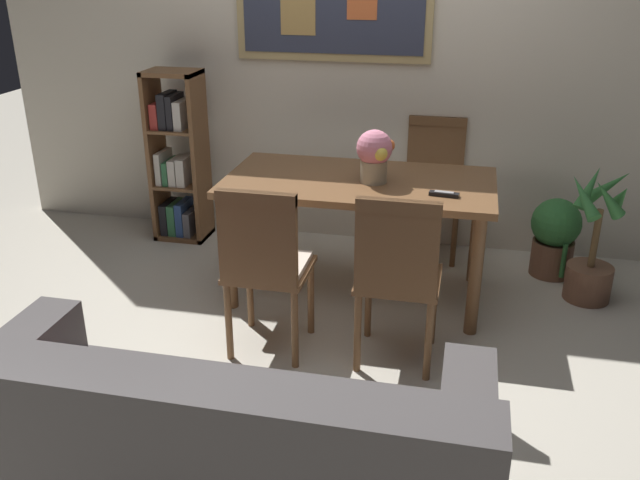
{
  "coord_description": "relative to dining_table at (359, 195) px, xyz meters",
  "views": [
    {
      "loc": [
        0.69,
        -3.13,
        1.91
      ],
      "look_at": [
        0.05,
        -0.25,
        0.65
      ],
      "focal_mm": 38.12,
      "sensor_mm": 36.0,
      "label": 1
    }
  ],
  "objects": [
    {
      "name": "dining_chair_far_right",
      "position": [
        0.38,
        0.76,
        -0.09
      ],
      "size": [
        0.4,
        0.41,
        0.91
      ],
      "color": "brown",
      "rests_on": "ground_plane"
    },
    {
      "name": "tv_remote",
      "position": [
        0.48,
        -0.19,
        0.11
      ],
      "size": [
        0.16,
        0.06,
        0.02
      ],
      "color": "black",
      "rests_on": "dining_table"
    },
    {
      "name": "flower_vase",
      "position": [
        0.09,
        -0.03,
        0.26
      ],
      "size": [
        0.21,
        0.21,
        0.3
      ],
      "color": "tan",
      "rests_on": "dining_table"
    },
    {
      "name": "dining_table",
      "position": [
        0.0,
        0.0,
        0.0
      ],
      "size": [
        1.52,
        0.81,
        0.72
      ],
      "color": "brown",
      "rests_on": "ground_plane"
    },
    {
      "name": "ground_plane",
      "position": [
        -0.11,
        -0.5,
        -0.62
      ],
      "size": [
        12.0,
        12.0,
        0.0
      ],
      "primitive_type": "plane",
      "color": "beige"
    },
    {
      "name": "leather_couch",
      "position": [
        -0.16,
        -1.96,
        -0.31
      ],
      "size": [
        1.8,
        0.84,
        0.84
      ],
      "color": "#514C4C",
      "rests_on": "ground_plane"
    },
    {
      "name": "bookshelf",
      "position": [
        -1.39,
        0.61,
        -0.07
      ],
      "size": [
        0.36,
        0.28,
        1.19
      ],
      "color": "brown",
      "rests_on": "ground_plane"
    },
    {
      "name": "potted_palm",
      "position": [
        1.34,
        0.23,
        -0.33
      ],
      "size": [
        0.39,
        0.4,
        0.8
      ],
      "color": "brown",
      "rests_on": "ground_plane"
    },
    {
      "name": "wall_back_with_painting",
      "position": [
        -0.11,
        0.91,
        0.68
      ],
      "size": [
        5.2,
        0.14,
        2.6
      ],
      "color": "beige",
      "rests_on": "ground_plane"
    },
    {
      "name": "potted_ivy",
      "position": [
        1.17,
        0.53,
        -0.36
      ],
      "size": [
        0.31,
        0.31,
        0.54
      ],
      "color": "brown",
      "rests_on": "ground_plane"
    },
    {
      "name": "dining_chair_near_right",
      "position": [
        0.31,
        -0.73,
        -0.09
      ],
      "size": [
        0.4,
        0.41,
        0.91
      ],
      "color": "brown",
      "rests_on": "ground_plane"
    },
    {
      "name": "dining_chair_near_left",
      "position": [
        -0.33,
        -0.76,
        -0.09
      ],
      "size": [
        0.4,
        0.41,
        0.91
      ],
      "color": "brown",
      "rests_on": "ground_plane"
    }
  ]
}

